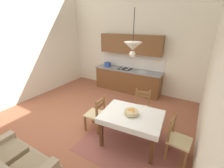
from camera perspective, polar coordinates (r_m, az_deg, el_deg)
name	(u,v)px	position (r m, az deg, el deg)	size (l,w,h in m)	color
ground_plane	(86,124)	(4.48, -9.65, -14.48)	(5.97, 6.36, 0.10)	#99563D
wall_back	(132,36)	(6.16, 7.45, 17.20)	(5.97, 0.12, 4.22)	silver
wall_left	(13,39)	(5.86, -32.93, 13.81)	(0.12, 6.36, 4.22)	silver
area_rug	(129,144)	(3.77, 6.19, -21.51)	(2.10, 1.60, 0.01)	#914E45
kitchen_cabinetry	(128,70)	(6.07, 6.05, 5.13)	(2.66, 0.63, 2.20)	brown
dining_table	(132,119)	(3.45, 7.33, -13.00)	(1.37, 1.06, 0.75)	#56331C
dining_chair_window_side	(177,139)	(3.46, 23.22, -18.48)	(0.45, 0.45, 0.93)	#D1BC89
dining_chair_tv_side	(96,114)	(3.95, -6.01, -11.09)	(0.45, 0.45, 0.93)	#D1BC89
dining_chair_kitchen_side	(141,108)	(4.26, 10.95, -8.76)	(0.51, 0.51, 0.93)	#D1BC89
fruit_bowl	(131,112)	(3.34, 7.24, -10.34)	(0.30, 0.30, 0.12)	tan
pendant_lamp	(133,47)	(2.79, 7.78, 13.66)	(0.32, 0.32, 0.81)	black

